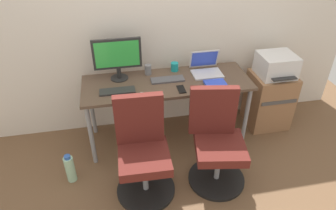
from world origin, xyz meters
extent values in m
plane|color=brown|center=(0.00, 0.00, 0.00)|extent=(5.28, 5.28, 0.00)
cube|color=silver|center=(0.00, 0.38, 1.30)|extent=(4.40, 0.04, 2.60)
cube|color=brown|center=(0.00, 0.00, 0.71)|extent=(1.71, 0.60, 0.03)
cylinder|color=gray|center=(-0.80, -0.25, 0.35)|extent=(0.04, 0.04, 0.70)
cylinder|color=gray|center=(0.80, -0.25, 0.35)|extent=(0.04, 0.04, 0.70)
cylinder|color=gray|center=(-0.80, 0.25, 0.35)|extent=(0.04, 0.04, 0.70)
cylinder|color=gray|center=(0.80, 0.25, 0.35)|extent=(0.04, 0.04, 0.70)
cylinder|color=black|center=(-0.34, -0.73, 0.01)|extent=(0.54, 0.54, 0.03)
cylinder|color=gray|center=(-0.34, -0.73, 0.20)|extent=(0.05, 0.05, 0.34)
cube|color=#591E19|center=(-0.34, -0.73, 0.41)|extent=(0.46, 0.46, 0.09)
cube|color=#591E19|center=(-0.35, -0.54, 0.70)|extent=(0.42, 0.09, 0.48)
cylinder|color=black|center=(0.34, -0.73, 0.01)|extent=(0.54, 0.54, 0.03)
cylinder|color=gray|center=(0.34, -0.73, 0.20)|extent=(0.05, 0.05, 0.34)
cube|color=#591E19|center=(0.34, -0.73, 0.41)|extent=(0.51, 0.51, 0.09)
cube|color=#591E19|center=(0.31, -0.54, 0.70)|extent=(0.43, 0.14, 0.48)
cube|color=#996B47|center=(1.21, 0.04, 0.33)|extent=(0.46, 0.41, 0.66)
cube|color=#4C4C4C|center=(1.21, -0.17, 0.43)|extent=(0.41, 0.01, 0.04)
cube|color=silver|center=(1.21, 0.04, 0.78)|extent=(0.38, 0.34, 0.24)
cube|color=#262626|center=(1.21, -0.16, 0.72)|extent=(0.27, 0.06, 0.01)
cylinder|color=#A5D8B2|center=(-1.03, -0.45, 0.14)|extent=(0.09, 0.09, 0.28)
cylinder|color=#2D59B2|center=(-1.03, -0.45, 0.30)|extent=(0.06, 0.06, 0.03)
cylinder|color=#262626|center=(-0.47, 0.16, 0.73)|extent=(0.18, 0.18, 0.01)
cylinder|color=#262626|center=(-0.47, 0.16, 0.79)|extent=(0.04, 0.04, 0.11)
cube|color=#262626|center=(-0.47, 0.16, 1.00)|extent=(0.48, 0.03, 0.31)
cube|color=green|center=(-0.47, 0.14, 1.00)|extent=(0.43, 0.00, 0.26)
cube|color=silver|center=(0.44, 0.06, 0.73)|extent=(0.31, 0.22, 0.02)
cube|color=silver|center=(0.44, 0.20, 0.85)|extent=(0.31, 0.06, 0.21)
cube|color=blue|center=(0.44, 0.19, 0.85)|extent=(0.28, 0.05, 0.17)
cube|color=#2D2D2D|center=(-0.51, -0.10, 0.73)|extent=(0.34, 0.12, 0.02)
cube|color=#515156|center=(0.01, 0.02, 0.73)|extent=(0.34, 0.12, 0.02)
ellipsoid|color=#2D2D2D|center=(0.27, -0.23, 0.74)|extent=(0.06, 0.10, 0.03)
ellipsoid|color=#B7B7B7|center=(-0.28, -0.23, 0.74)|extent=(0.06, 0.10, 0.03)
cylinder|color=teal|center=(0.13, 0.22, 0.77)|extent=(0.08, 0.08, 0.09)
cylinder|color=slate|center=(-0.17, 0.20, 0.78)|extent=(0.07, 0.07, 0.10)
cube|color=black|center=(0.11, -0.18, 0.73)|extent=(0.07, 0.14, 0.01)
cube|color=blue|center=(0.46, -0.16, 0.74)|extent=(0.21, 0.15, 0.03)
camera|label=1|loc=(-0.51, -2.66, 2.27)|focal=32.75mm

